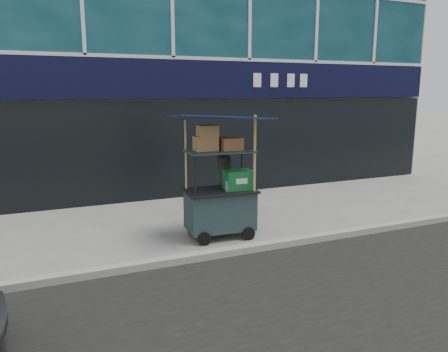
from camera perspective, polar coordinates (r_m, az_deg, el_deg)
name	(u,v)px	position (r m, az deg, el deg)	size (l,w,h in m)	color
ground	(244,248)	(7.54, 2.62, -9.39)	(80.00, 80.00, 0.00)	slate
curb	(249,249)	(7.35, 3.31, -9.45)	(80.00, 0.18, 0.12)	gray
vendor_cart	(221,194)	(7.89, -0.41, -2.39)	(1.75, 1.29, 2.27)	#1C2D30
vendor_man	(225,184)	(8.30, 0.19, -0.99)	(0.66, 0.43, 1.80)	black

